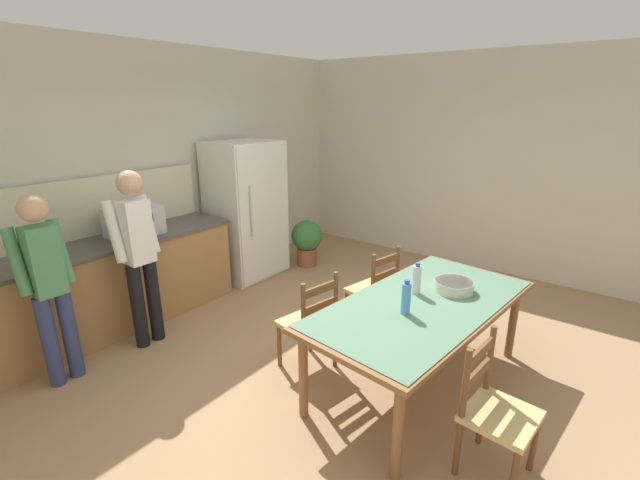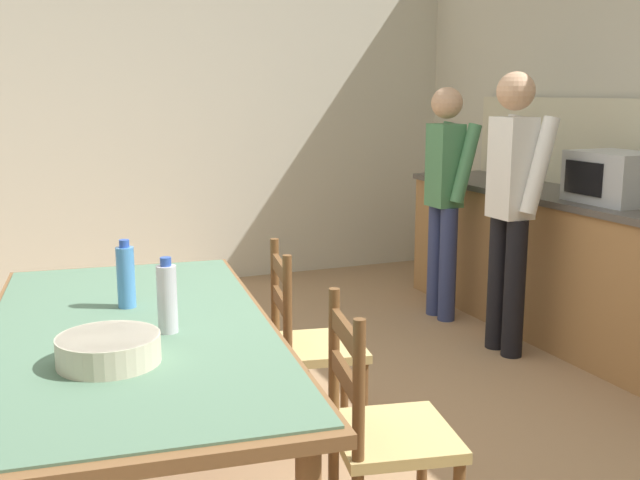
{
  "view_description": "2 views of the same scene",
  "coord_description": "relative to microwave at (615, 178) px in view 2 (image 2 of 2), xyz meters",
  "views": [
    {
      "loc": [
        -2.72,
        -1.91,
        2.27
      ],
      "look_at": [
        0.04,
        0.19,
        1.14
      ],
      "focal_mm": 24.0,
      "sensor_mm": 36.0,
      "label": 1
    },
    {
      "loc": [
        2.87,
        -1.05,
        1.59
      ],
      "look_at": [
        -0.1,
        0.18,
        0.94
      ],
      "focal_mm": 42.0,
      "sensor_mm": 36.0,
      "label": 2
    }
  ],
  "objects": [
    {
      "name": "ground_plane",
      "position": [
        0.5,
        -2.21,
        -1.09
      ],
      "size": [
        8.32,
        8.32,
        0.0
      ],
      "primitive_type": "plane",
      "color": "#9E7A56"
    },
    {
      "name": "wall_left",
      "position": [
        -2.76,
        -2.21,
        0.36
      ],
      "size": [
        0.12,
        5.2,
        2.9
      ],
      "primitive_type": "cube",
      "color": "beige",
      "rests_on": "ground"
    },
    {
      "name": "kitchen_counter",
      "position": [
        -0.42,
        0.02,
        -0.62
      ],
      "size": [
        2.85,
        0.66,
        0.94
      ],
      "color": "#9E7042",
      "rests_on": "ground"
    },
    {
      "name": "counter_splashback",
      "position": [
        -0.42,
        0.33,
        0.15
      ],
      "size": [
        2.81,
        0.03,
        0.6
      ],
      "primitive_type": "cube",
      "color": "beige",
      "rests_on": "kitchen_counter"
    },
    {
      "name": "microwave",
      "position": [
        0.0,
        0.0,
        0.0
      ],
      "size": [
        0.5,
        0.39,
        0.3
      ],
      "color": "#B2B7BC",
      "rests_on": "kitchen_counter"
    },
    {
      "name": "dining_table",
      "position": [
        0.71,
        -2.9,
        -0.41
      ],
      "size": [
        2.16,
        1.24,
        0.75
      ],
      "rotation": [
        0.0,
        0.0,
        -0.11
      ],
      "color": "brown",
      "rests_on": "ground"
    },
    {
      "name": "bottle_near_centre",
      "position": [
        0.46,
        -2.88,
        -0.21
      ],
      "size": [
        0.07,
        0.07,
        0.27
      ],
      "color": "#4C8ED6",
      "rests_on": "dining_table"
    },
    {
      "name": "bottle_off_centre",
      "position": [
        0.83,
        -2.79,
        -0.21
      ],
      "size": [
        0.07,
        0.07,
        0.27
      ],
      "color": "silver",
      "rests_on": "dining_table"
    },
    {
      "name": "serving_bowl",
      "position": [
        1.07,
        -3.02,
        -0.29
      ],
      "size": [
        0.32,
        0.32,
        0.09
      ],
      "color": "beige",
      "rests_on": "dining_table"
    },
    {
      "name": "chair_side_far_left",
      "position": [
        0.34,
        -2.06,
        -0.65
      ],
      "size": [
        0.49,
        0.47,
        0.91
      ],
      "rotation": [
        0.0,
        0.0,
        2.96
      ],
      "color": "brown",
      "rests_on": "ground"
    },
    {
      "name": "chair_side_far_right",
      "position": [
        1.26,
        -2.16,
        -0.65
      ],
      "size": [
        0.49,
        0.47,
        0.91
      ],
      "rotation": [
        0.0,
        0.0,
        2.94
      ],
      "color": "brown",
      "rests_on": "ground"
    },
    {
      "name": "person_at_sink",
      "position": [
        -1.05,
        -0.5,
        -0.18
      ],
      "size": [
        0.4,
        0.28,
        1.61
      ],
      "rotation": [
        0.0,
        0.0,
        1.57
      ],
      "color": "navy",
      "rests_on": "ground"
    },
    {
      "name": "person_at_counter",
      "position": [
        -0.28,
        -0.52,
        -0.13
      ],
      "size": [
        0.43,
        0.29,
        1.69
      ],
      "rotation": [
        0.0,
        0.0,
        1.57
      ],
      "color": "black",
      "rests_on": "ground"
    }
  ]
}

